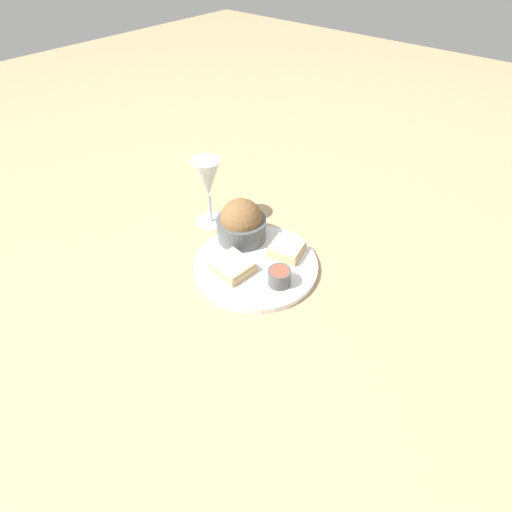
% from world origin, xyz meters
% --- Properties ---
extents(ground_plane, '(4.00, 4.00, 0.00)m').
position_xyz_m(ground_plane, '(0.00, 0.00, 0.00)').
color(ground_plane, tan).
extents(dinner_plate, '(0.28, 0.28, 0.01)m').
position_xyz_m(dinner_plate, '(0.00, 0.00, 0.01)').
color(dinner_plate, white).
rests_on(dinner_plate, ground_plane).
extents(salad_bowl, '(0.12, 0.12, 0.10)m').
position_xyz_m(salad_bowl, '(0.09, -0.05, 0.06)').
color(salad_bowl, '#4C5156').
rests_on(salad_bowl, dinner_plate).
extents(sauce_ramekin, '(0.05, 0.05, 0.04)m').
position_xyz_m(sauce_ramekin, '(-0.08, 0.02, 0.03)').
color(sauce_ramekin, '#4C4C4C').
rests_on(sauce_ramekin, dinner_plate).
extents(cheese_toast_near, '(0.09, 0.08, 0.03)m').
position_xyz_m(cheese_toast_near, '(0.02, 0.05, 0.03)').
color(cheese_toast_near, tan).
rests_on(cheese_toast_near, dinner_plate).
extents(cheese_toast_far, '(0.09, 0.08, 0.03)m').
position_xyz_m(cheese_toast_far, '(-0.03, -0.07, 0.03)').
color(cheese_toast_far, tan).
rests_on(cheese_toast_far, dinner_plate).
extents(wine_glass, '(0.08, 0.08, 0.18)m').
position_xyz_m(wine_glass, '(0.20, -0.06, 0.12)').
color(wine_glass, silver).
rests_on(wine_glass, ground_plane).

